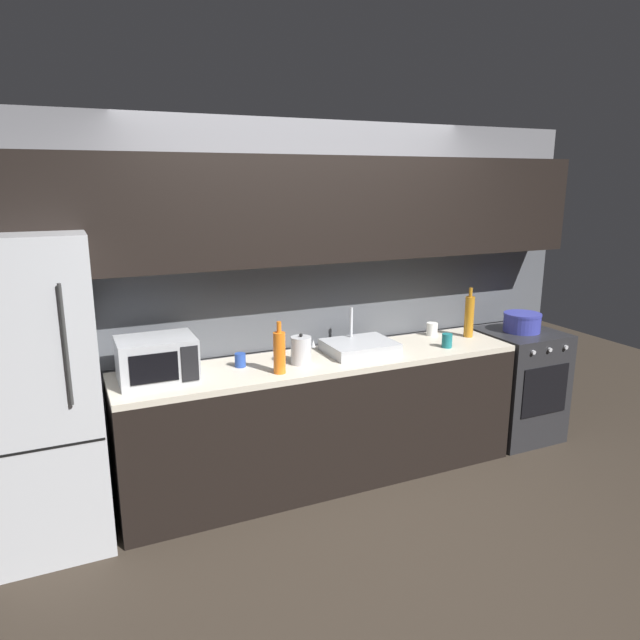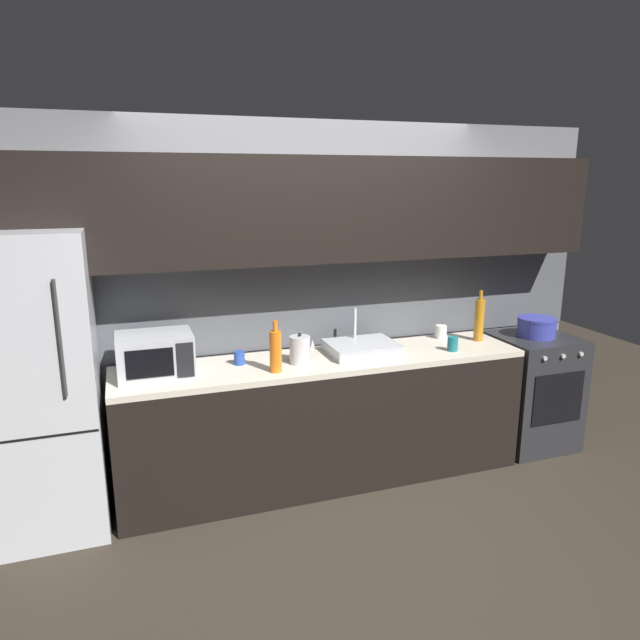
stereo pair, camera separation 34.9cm
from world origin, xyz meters
name	(u,v)px [view 1 (the left image)]	position (x,y,z in m)	size (l,w,h in m)	color
ground_plane	(389,547)	(0.00, 0.00, 0.00)	(10.00, 10.00, 0.00)	#2D261E
back_wall	(307,259)	(0.00, 1.20, 1.55)	(4.57, 0.44, 2.50)	slate
counter_run	(325,419)	(0.00, 0.90, 0.45)	(2.83, 0.60, 0.90)	black
refrigerator	(35,396)	(-1.80, 0.90, 0.91)	(0.68, 0.69, 1.83)	#B7BABF
oven_range	(517,384)	(1.76, 0.90, 0.45)	(0.60, 0.62, 0.90)	#232326
microwave	(157,359)	(-1.12, 0.92, 1.04)	(0.46, 0.35, 0.27)	#A8AAAF
sink_basin	(360,347)	(0.29, 0.93, 0.94)	(0.48, 0.38, 0.30)	#ADAFB5
kettle	(301,350)	(-0.19, 0.86, 0.99)	(0.17, 0.14, 0.21)	#B7BABF
wine_bottle_amber	(469,316)	(1.26, 0.95, 1.07)	(0.07, 0.07, 0.39)	#B27019
wine_bottle_orange	(279,352)	(-0.39, 0.74, 1.04)	(0.08, 0.08, 0.34)	orange
mug_white	(432,329)	(1.02, 1.10, 0.95)	(0.09, 0.09, 0.10)	silver
mug_blue	(240,360)	(-0.58, 0.97, 0.95)	(0.07, 0.07, 0.09)	#234299
mug_teal	(447,341)	(0.93, 0.77, 0.95)	(0.07, 0.07, 0.10)	#19666B
cooking_pot	(522,322)	(1.76, 0.90, 0.98)	(0.30, 0.30, 0.15)	#333899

